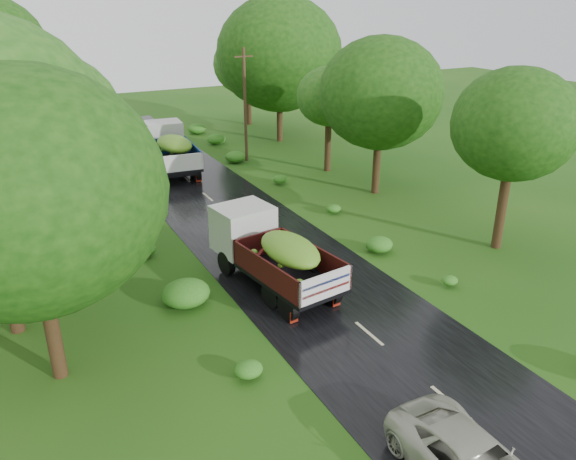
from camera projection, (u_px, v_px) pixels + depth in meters
ground at (450, 403)px, 16.06m from camera, size 120.00×120.00×0.00m
road at (353, 320)px, 20.14m from camera, size 6.50×80.00×0.02m
road_lines at (338, 307)px, 20.95m from camera, size 0.12×69.60×0.00m
truck_near at (269, 249)px, 22.10m from camera, size 3.16×6.74×2.73m
truck_far at (170, 147)px, 36.61m from camera, size 3.05×7.04×2.88m
utility_pole at (245, 104)px, 38.01m from camera, size 1.34×0.21×7.62m
trees_right at (318, 75)px, 37.39m from camera, size 4.80×33.09×8.63m
shrubs at (250, 227)px, 27.35m from camera, size 11.90×44.00×0.70m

